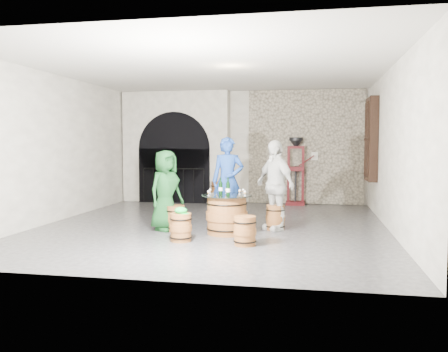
% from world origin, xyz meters
% --- Properties ---
extents(ground, '(8.00, 8.00, 0.00)m').
position_xyz_m(ground, '(0.00, 0.00, 0.00)').
color(ground, '#2F2F31').
rests_on(ground, ground).
extents(wall_back, '(8.00, 0.00, 8.00)m').
position_xyz_m(wall_back, '(0.00, 4.00, 1.60)').
color(wall_back, silver).
rests_on(wall_back, ground).
extents(wall_front, '(8.00, 0.00, 8.00)m').
position_xyz_m(wall_front, '(0.00, -4.00, 1.60)').
color(wall_front, silver).
rests_on(wall_front, ground).
extents(wall_left, '(0.00, 8.00, 8.00)m').
position_xyz_m(wall_left, '(-3.50, 0.00, 1.60)').
color(wall_left, silver).
rests_on(wall_left, ground).
extents(wall_right, '(0.00, 8.00, 8.00)m').
position_xyz_m(wall_right, '(3.50, 0.00, 1.60)').
color(wall_right, silver).
rests_on(wall_right, ground).
extents(ceiling, '(8.00, 8.00, 0.00)m').
position_xyz_m(ceiling, '(0.00, 0.00, 3.20)').
color(ceiling, beige).
rests_on(ceiling, wall_back).
extents(stone_facing_panel, '(3.20, 0.12, 3.18)m').
position_xyz_m(stone_facing_panel, '(1.80, 3.94, 1.60)').
color(stone_facing_panel, '#B1A58D').
rests_on(stone_facing_panel, ground).
extents(arched_opening, '(3.10, 0.60, 3.19)m').
position_xyz_m(arched_opening, '(-1.90, 3.74, 1.58)').
color(arched_opening, silver).
rests_on(arched_opening, ground).
extents(shuttered_window, '(0.23, 1.10, 2.00)m').
position_xyz_m(shuttered_window, '(3.38, 2.40, 1.80)').
color(shuttered_window, black).
rests_on(shuttered_window, wall_right).
extents(barrel_table, '(0.95, 0.95, 0.74)m').
position_xyz_m(barrel_table, '(0.44, -0.82, 0.37)').
color(barrel_table, brown).
rests_on(barrel_table, ground).
extents(barrel_stool_left, '(0.40, 0.40, 0.49)m').
position_xyz_m(barrel_stool_left, '(-0.61, -0.69, 0.24)').
color(barrel_stool_left, brown).
rests_on(barrel_stool_left, ground).
extents(barrel_stool_far, '(0.40, 0.40, 0.49)m').
position_xyz_m(barrel_stool_far, '(0.26, 0.22, 0.24)').
color(barrel_stool_far, brown).
rests_on(barrel_stool_far, ground).
extents(barrel_stool_right, '(0.40, 0.40, 0.49)m').
position_xyz_m(barrel_stool_right, '(1.30, -0.22, 0.24)').
color(barrel_stool_right, brown).
rests_on(barrel_stool_right, ground).
extents(barrel_stool_near_right, '(0.40, 0.40, 0.49)m').
position_xyz_m(barrel_stool_near_right, '(0.92, -1.76, 0.24)').
color(barrel_stool_near_right, brown).
rests_on(barrel_stool_near_right, ground).
extents(barrel_stool_near_left, '(0.40, 0.40, 0.49)m').
position_xyz_m(barrel_stool_near_left, '(-0.23, -1.64, 0.24)').
color(barrel_stool_near_left, brown).
rests_on(barrel_stool_near_left, ground).
extents(green_cap, '(0.26, 0.22, 0.12)m').
position_xyz_m(green_cap, '(-0.22, -1.64, 0.54)').
color(green_cap, '#0D962F').
rests_on(green_cap, barrel_stool_near_left).
extents(person_green, '(0.81, 0.92, 1.57)m').
position_xyz_m(person_green, '(-0.81, -0.66, 0.79)').
color(person_green, '#113C18').
rests_on(person_green, ground).
extents(person_blue, '(0.73, 0.54, 1.84)m').
position_xyz_m(person_blue, '(0.26, 0.26, 0.92)').
color(person_blue, navy).
rests_on(person_blue, ground).
extents(person_white, '(1.03, 1.05, 1.77)m').
position_xyz_m(person_white, '(1.29, -0.23, 0.89)').
color(person_white, silver).
rests_on(person_white, ground).
extents(wine_bottle_left, '(0.08, 0.08, 0.32)m').
position_xyz_m(wine_bottle_left, '(0.30, -0.72, 0.87)').
color(wine_bottle_left, black).
rests_on(wine_bottle_left, barrel_table).
extents(wine_bottle_center, '(0.08, 0.08, 0.32)m').
position_xyz_m(wine_bottle_center, '(0.48, -0.93, 0.87)').
color(wine_bottle_center, black).
rests_on(wine_bottle_center, barrel_table).
extents(wine_bottle_right, '(0.08, 0.08, 0.32)m').
position_xyz_m(wine_bottle_right, '(0.44, -0.71, 0.87)').
color(wine_bottle_right, black).
rests_on(wine_bottle_right, barrel_table).
extents(tasting_glass_a, '(0.05, 0.05, 0.10)m').
position_xyz_m(tasting_glass_a, '(0.13, -1.01, 0.79)').
color(tasting_glass_a, '#AE6A21').
rests_on(tasting_glass_a, barrel_table).
extents(tasting_glass_b, '(0.05, 0.05, 0.10)m').
position_xyz_m(tasting_glass_b, '(0.66, -0.69, 0.79)').
color(tasting_glass_b, '#AE6A21').
rests_on(tasting_glass_b, barrel_table).
extents(tasting_glass_c, '(0.05, 0.05, 0.10)m').
position_xyz_m(tasting_glass_c, '(0.37, -0.56, 0.79)').
color(tasting_glass_c, '#AE6A21').
rests_on(tasting_glass_c, barrel_table).
extents(tasting_glass_d, '(0.05, 0.05, 0.10)m').
position_xyz_m(tasting_glass_d, '(0.71, -0.57, 0.79)').
color(tasting_glass_d, '#AE6A21').
rests_on(tasting_glass_d, barrel_table).
extents(tasting_glass_e, '(0.05, 0.05, 0.10)m').
position_xyz_m(tasting_glass_e, '(0.79, -0.91, 0.79)').
color(tasting_glass_e, '#AE6A21').
rests_on(tasting_glass_e, barrel_table).
extents(tasting_glass_f, '(0.05, 0.05, 0.10)m').
position_xyz_m(tasting_glass_f, '(0.08, -0.66, 0.79)').
color(tasting_glass_f, '#AE6A21').
rests_on(tasting_glass_f, barrel_table).
extents(side_barrel, '(0.49, 0.49, 0.64)m').
position_xyz_m(side_barrel, '(-0.54, 3.34, 0.32)').
color(side_barrel, brown).
rests_on(side_barrel, ground).
extents(corking_press, '(0.76, 0.41, 1.86)m').
position_xyz_m(corking_press, '(1.54, 3.66, 1.08)').
color(corking_press, '#520D11').
rests_on(corking_press, ground).
extents(control_box, '(0.18, 0.10, 0.22)m').
position_xyz_m(control_box, '(2.05, 3.86, 1.35)').
color(control_box, silver).
rests_on(control_box, wall_back).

